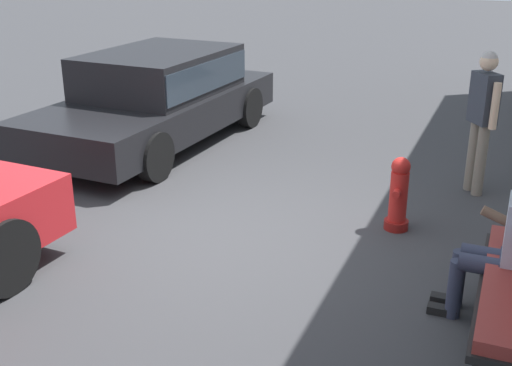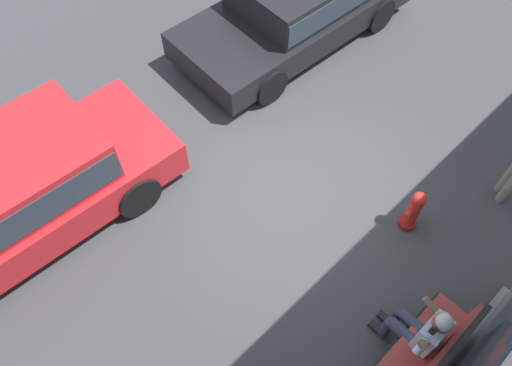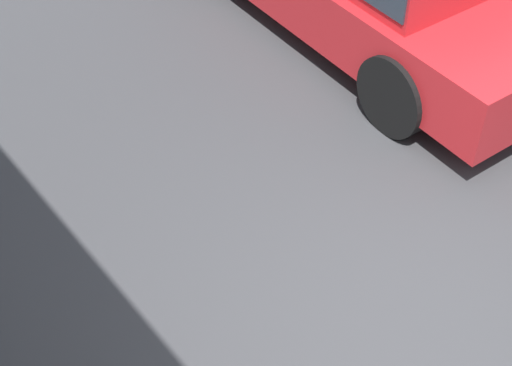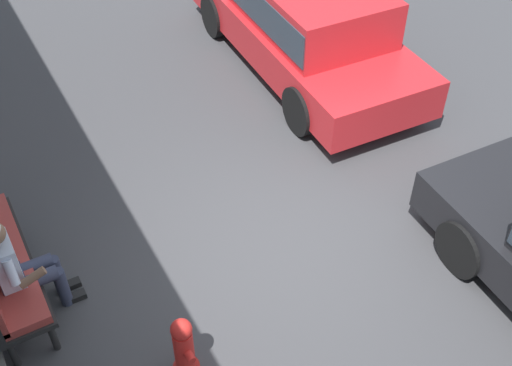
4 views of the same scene
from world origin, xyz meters
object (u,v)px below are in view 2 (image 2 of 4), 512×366
object	(u,v)px
person_on_phone	(421,330)
parked_car_near	(298,2)
fire_hydrant	(413,211)
parked_car_mid	(10,194)

from	to	relation	value
person_on_phone	parked_car_near	bearing A→B (deg)	-122.76
parked_car_near	fire_hydrant	xyz separation A→B (m)	(1.81, 3.98, -0.37)
parked_car_mid	fire_hydrant	bearing A→B (deg)	136.06
person_on_phone	parked_car_mid	xyz separation A→B (m)	(2.50, -4.88, 0.12)
parked_car_near	parked_car_mid	bearing A→B (deg)	1.72
person_on_phone	parked_car_near	distance (m)	6.01
person_on_phone	parked_car_near	size ratio (longest dim) A/B	0.29
parked_car_near	fire_hydrant	size ratio (longest dim) A/B	5.68
parked_car_mid	fire_hydrant	xyz separation A→B (m)	(-3.95, 3.81, -0.44)
fire_hydrant	person_on_phone	bearing A→B (deg)	36.64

